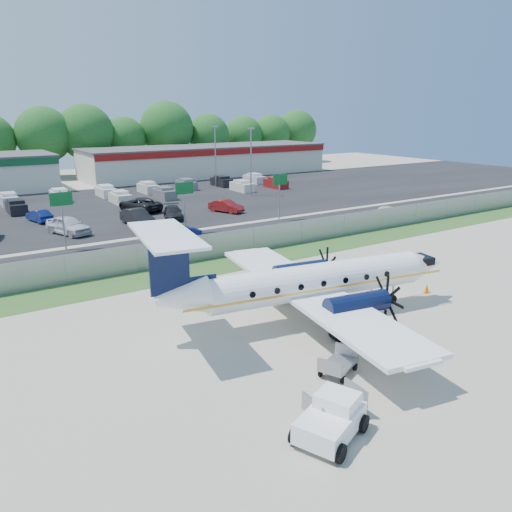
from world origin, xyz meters
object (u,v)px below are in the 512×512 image
aircraft (311,282)px  baggage_cart_far (338,364)px  pushback_tug (332,418)px  baggage_cart_near (335,406)px

aircraft → baggage_cart_far: size_ratio=8.43×
aircraft → pushback_tug: bearing=-124.7°
aircraft → pushback_tug: size_ratio=5.86×
aircraft → baggage_cart_near: bearing=-123.3°
aircraft → pushback_tug: (-5.97, -8.61, -1.49)m
baggage_cart_far → baggage_cart_near: bearing=-134.4°
aircraft → baggage_cart_near: (-5.18, -7.88, -1.67)m
pushback_tug → baggage_cart_near: pushback_tug is taller
pushback_tug → baggage_cart_far: 4.52m
baggage_cart_near → baggage_cart_far: (2.41, 2.46, -0.06)m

